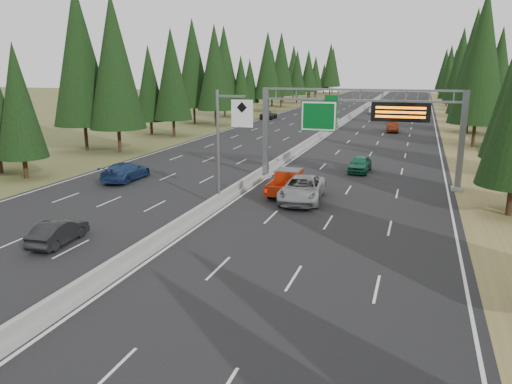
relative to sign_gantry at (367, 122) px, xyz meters
The scene contains 19 objects.
road 46.29m from the sign_gantry, 101.18° to the left, with size 32.00×260.00×0.08m, color black.
shoulder_right 46.28m from the sign_gantry, 78.86° to the left, with size 3.60×260.00×0.06m, color olive.
shoulder_left 52.70m from the sign_gantry, 120.63° to the left, with size 3.60×260.00×0.06m, color #4C5327.
median_barrier 46.25m from the sign_gantry, 101.18° to the left, with size 0.70×260.00×0.85m.
sign_gantry is the anchor object (origin of this frame).
hov_sign_pole 12.96m from the sign_gantry, 130.04° to the right, with size 2.80×0.50×8.00m.
tree_row_right 42.43m from the sign_gantry, 71.99° to the left, with size 11.77×240.72×18.96m.
tree_row_left 47.91m from the sign_gantry, 130.15° to the left, with size 12.14×241.83×18.84m.
silver_minivan 8.79m from the sign_gantry, 118.71° to the right, with size 2.90×6.30×1.75m, color #9D9DA1.
red_pickup 8.26m from the sign_gantry, 138.03° to the right, with size 1.92×5.38×1.75m.
car_ahead_green 6.84m from the sign_gantry, 100.06° to the left, with size 1.75×4.35×1.48m, color #166141.
car_ahead_dkred 37.39m from the sign_gantry, 89.71° to the left, with size 1.68×4.82×1.59m, color maroon.
car_ahead_dkgrey 57.58m from the sign_gantry, 87.58° to the left, with size 2.16×5.32×1.54m, color black.
car_ahead_white 67.57m from the sign_gantry, 94.37° to the left, with size 2.42×5.25×1.46m, color silver.
car_ahead_far 95.87m from the sign_gantry, 92.34° to the left, with size 1.69×4.21×1.43m, color black.
car_onc_near 24.93m from the sign_gantry, 125.82° to the right, with size 1.40×4.03×1.33m, color black.
car_onc_blue 20.67m from the sign_gantry, 166.01° to the right, with size 2.22×5.46×1.59m, color navy.
car_onc_white 46.38m from the sign_gantry, 103.04° to the left, with size 1.93×4.80×1.64m, color silver.
car_onc_far 55.82m from the sign_gantry, 114.89° to the left, with size 2.37×5.15×1.43m, color black.
Camera 1 is at (13.00, -6.35, 9.50)m, focal length 35.00 mm.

